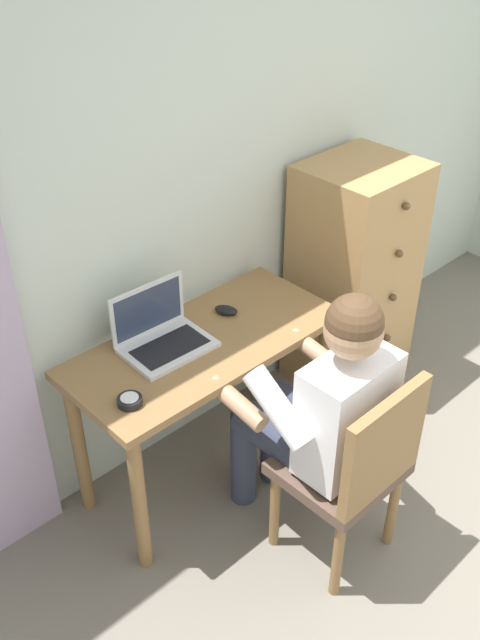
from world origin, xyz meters
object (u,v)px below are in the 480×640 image
Objects in this scene: person_seated at (320,405)px; desk_clock at (130,401)px; desk at (205,365)px; dresser at (353,278)px; chair at (354,466)px; laptop at (161,334)px; computer_mouse at (226,310)px.

person_seated is 0.69m from desk_clock.
person_seated is at bearing -79.36° from desk.
person_seated is (-0.90, -0.57, 0.08)m from dresser.
person_seated reaches higher than desk.
dresser reaches higher than chair.
laptop is (-0.14, 0.09, 0.18)m from desk.
chair is 0.85m from desk_clock.
chair is 9.70× the size of desk_clock.
chair is at bearing -81.94° from desk.
dresser reaches higher than computer_mouse.
desk is 0.25m from computer_mouse.
chair is 0.26m from person_seated.
chair is at bearing -73.23° from laptop.
person_seated is 11.91× the size of computer_mouse.
person_seated is (-0.00, 0.18, 0.18)m from chair.
desk_clock is at bearing 171.69° from computer_mouse.
desk is 0.73m from chair.
chair is at bearing -47.93° from desk_clock.
laptop reaches higher than chair.
dresser is at bearing 32.32° from person_seated.
person_seated is 13.24× the size of desk_clock.
chair is at bearing -89.56° from person_seated.
person_seated is at bearing -147.68° from dresser.
desk is at bearing 98.06° from chair.
desk_clock is (-0.54, 0.42, 0.08)m from person_seated.
dresser is at bearing 2.37° from desk.
person_seated reaches higher than laptop.
chair reaches higher than desk_clock.
person_seated reaches higher than computer_mouse.
desk is 0.97× the size of dresser.
desk is at bearing -177.63° from dresser.
dresser reaches higher than laptop.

